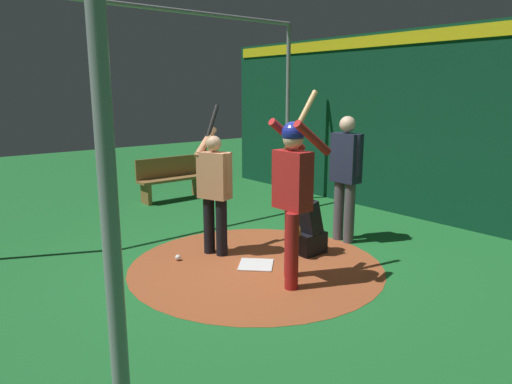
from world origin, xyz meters
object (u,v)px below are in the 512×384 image
at_px(batter, 293,186).
at_px(baseball_0, 178,257).
at_px(baseball_1, 226,247).
at_px(home_plate, 256,265).
at_px(catcher, 305,226).
at_px(visitor, 215,187).
at_px(umpire, 346,172).
at_px(bench, 171,178).

height_order(batter, baseball_0, batter).
bearing_deg(baseball_0, baseball_1, 176.61).
xyz_separation_m(home_plate, batter, (0.00, 0.65, 1.11)).
xyz_separation_m(home_plate, catcher, (-0.81, 0.05, 0.36)).
xyz_separation_m(home_plate, visitor, (0.14, -0.69, 0.91)).
distance_m(batter, visitor, 1.36).
height_order(catcher, baseball_1, catcher).
bearing_deg(baseball_0, umpire, 160.74).
relative_size(baseball_0, baseball_1, 1.00).
bearing_deg(umpire, batter, 20.92).
distance_m(batter, baseball_0, 1.91).
distance_m(catcher, baseball_1, 1.14).
distance_m(catcher, bench, 3.99).
bearing_deg(visitor, umpire, 136.48).
height_order(catcher, bench, catcher).
bearing_deg(umpire, catcher, 1.51).
bearing_deg(catcher, baseball_1, -45.88).
bearing_deg(batter, baseball_0, -64.80).
bearing_deg(visitor, baseball_0, -30.33).
xyz_separation_m(umpire, baseball_1, (1.57, -0.76, -0.98)).
height_order(home_plate, batter, batter).
relative_size(catcher, baseball_0, 12.95).
height_order(home_plate, bench, bench).
bearing_deg(batter, bench, -102.36).
bearing_deg(catcher, home_plate, -3.59).
bearing_deg(home_plate, umpire, 178.96).
distance_m(home_plate, batter, 1.29).
xyz_separation_m(catcher, baseball_0, (1.48, -0.82, -0.33)).
xyz_separation_m(catcher, bench, (-0.19, -3.98, 0.06)).
bearing_deg(bench, catcher, 87.26).
height_order(visitor, bench, visitor).
bearing_deg(baseball_1, batter, 87.67).
height_order(catcher, baseball_0, catcher).
height_order(umpire, baseball_1, umpire).
bearing_deg(baseball_0, bench, -117.94).
relative_size(batter, baseball_0, 29.29).
relative_size(catcher, bench, 0.68).
distance_m(batter, bench, 4.74).
bearing_deg(batter, baseball_1, -92.33).
relative_size(umpire, baseball_1, 24.49).
xyz_separation_m(bench, baseball_0, (1.67, 3.16, -0.39)).
distance_m(home_plate, baseball_0, 1.03).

